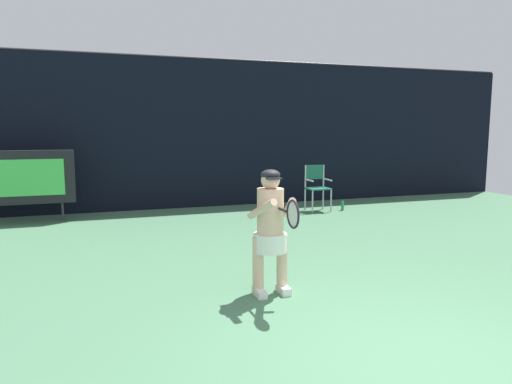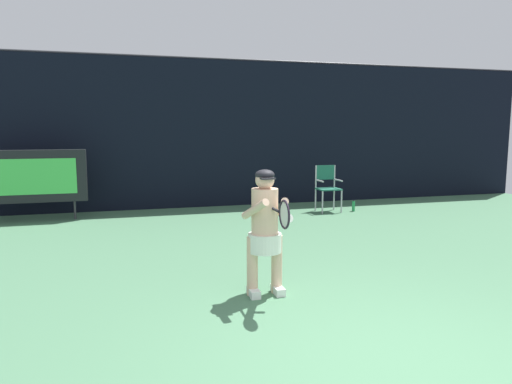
{
  "view_description": "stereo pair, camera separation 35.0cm",
  "coord_description": "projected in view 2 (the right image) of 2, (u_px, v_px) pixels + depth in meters",
  "views": [
    {
      "loc": [
        -2.49,
        -2.96,
        1.93
      ],
      "look_at": [
        -0.36,
        3.25,
        1.05
      ],
      "focal_mm": 32.97,
      "sensor_mm": 36.0,
      "label": 1
    },
    {
      "loc": [
        -2.15,
        -3.07,
        1.93
      ],
      "look_at": [
        -0.36,
        3.25,
        1.05
      ],
      "focal_mm": 32.97,
      "sensor_mm": 36.0,
      "label": 2
    }
  ],
  "objects": [
    {
      "name": "scoreboard",
      "position": [
        31.0,
        176.0,
        9.81
      ],
      "size": [
        2.2,
        0.21,
        1.5
      ],
      "color": "black",
      "rests_on": "ground"
    },
    {
      "name": "umpire_chair",
      "position": [
        327.0,
        185.0,
        11.05
      ],
      "size": [
        0.52,
        0.44,
        1.08
      ],
      "color": "#B7B7BC",
      "rests_on": "ground"
    },
    {
      "name": "tennis_racket",
      "position": [
        284.0,
        214.0,
        4.94
      ],
      "size": [
        0.03,
        0.6,
        0.31
      ],
      "rotation": [
        0.0,
        0.0,
        -0.09
      ],
      "color": "black"
    },
    {
      "name": "water_bottle",
      "position": [
        353.0,
        206.0,
        11.11
      ],
      "size": [
        0.07,
        0.07,
        0.27
      ],
      "color": "#248E4B",
      "rests_on": "ground"
    },
    {
      "name": "tennis_player",
      "position": [
        265.0,
        227.0,
        5.44
      ],
      "size": [
        0.54,
        0.62,
        1.47
      ],
      "color": "white",
      "rests_on": "ground"
    },
    {
      "name": "backdrop_screen",
      "position": [
        212.0,
        134.0,
        11.62
      ],
      "size": [
        18.0,
        0.12,
        3.66
      ],
      "color": "black",
      "rests_on": "ground"
    }
  ]
}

